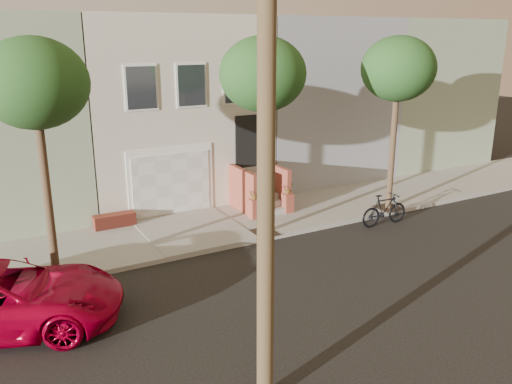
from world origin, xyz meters
TOP-DOWN VIEW (x-y plane):
  - ground at (0.00, 0.00)m, footprint 90.00×90.00m
  - sidewalk at (0.00, 5.35)m, footprint 40.00×3.70m
  - house_row at (0.00, 11.19)m, footprint 33.10×11.70m
  - tree_left at (-5.50, 3.90)m, footprint 2.70×2.57m
  - tree_mid at (1.00, 3.90)m, footprint 2.70×2.57m
  - tree_right at (6.50, 3.90)m, footprint 2.70×2.57m
  - motorcycle at (5.32, 2.84)m, footprint 1.92×0.61m

SIDE VIEW (x-z plane):
  - ground at x=0.00m, z-range 0.00..0.00m
  - sidewalk at x=0.00m, z-range 0.00..0.15m
  - motorcycle at x=5.32m, z-range 0.00..1.14m
  - house_row at x=0.00m, z-range 0.14..7.14m
  - tree_left at x=-5.50m, z-range 2.11..8.41m
  - tree_mid at x=1.00m, z-range 2.11..8.41m
  - tree_right at x=6.50m, z-range 2.11..8.41m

